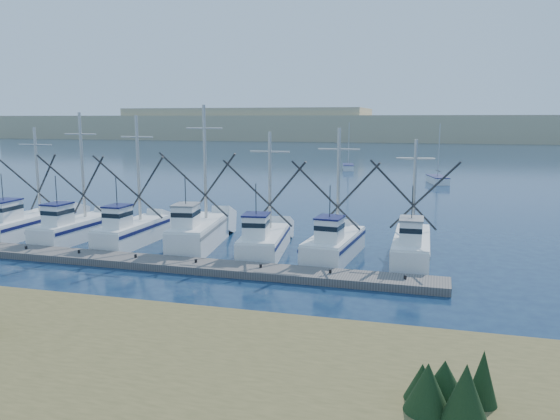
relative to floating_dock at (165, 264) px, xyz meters
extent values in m
plane|color=#0D1D3C|center=(9.14, -5.16, -0.22)|extent=(500.00, 500.00, 0.00)
cube|color=#67615C|center=(0.00, 0.00, 0.00)|extent=(32.68, 2.75, 0.44)
cube|color=tan|center=(9.14, 204.84, 4.78)|extent=(360.00, 60.00, 10.00)
cube|color=white|center=(-14.56, 5.79, 0.47)|extent=(2.92, 8.86, 1.38)
cube|color=white|center=(-14.56, 3.53, 1.92)|extent=(1.62, 2.18, 1.50)
cylinder|color=#B7B2A8|center=(-14.56, 7.29, 4.52)|extent=(0.22, 0.22, 6.72)
cube|color=white|center=(-9.74, 5.01, 0.48)|extent=(2.74, 7.36, 1.40)
cube|color=white|center=(-9.74, 3.16, 1.93)|extent=(1.46, 1.84, 1.50)
cylinder|color=#B7B2A8|center=(-9.74, 6.25, 5.08)|extent=(0.22, 0.22, 7.81)
cube|color=white|center=(-5.00, 4.83, 0.51)|extent=(2.41, 6.94, 1.46)
cube|color=white|center=(-5.00, 3.07, 1.99)|extent=(1.34, 1.71, 1.50)
cylinder|color=#B7B2A8|center=(-5.00, 6.01, 5.01)|extent=(0.22, 0.22, 7.54)
cube|color=white|center=(-0.10, 5.23, 0.64)|extent=(3.42, 7.93, 1.72)
cube|color=white|center=(-0.10, 3.26, 2.25)|extent=(1.64, 2.04, 1.50)
cylinder|color=#B7B2A8|center=(-0.10, 6.54, 5.49)|extent=(0.22, 0.22, 7.98)
cube|color=white|center=(4.70, 4.98, 0.44)|extent=(3.35, 7.44, 1.32)
cube|color=white|center=(4.70, 3.14, 1.85)|extent=(1.64, 1.92, 1.50)
cylinder|color=#B7B2A8|center=(4.70, 6.21, 4.40)|extent=(0.22, 0.22, 6.60)
cube|color=white|center=(9.34, 4.93, 0.46)|extent=(3.12, 7.28, 1.36)
cube|color=white|center=(9.34, 3.11, 1.89)|extent=(1.58, 1.86, 1.50)
cylinder|color=#B7B2A8|center=(9.34, 6.13, 4.56)|extent=(0.22, 0.22, 6.83)
cube|color=white|center=(14.11, 5.48, 0.51)|extent=(2.19, 8.20, 1.46)
cube|color=white|center=(14.11, 3.39, 1.99)|extent=(1.26, 2.00, 1.50)
cylinder|color=#B7B2A8|center=(14.11, 6.88, 4.25)|extent=(0.22, 0.22, 6.01)
cube|color=white|center=(16.14, 48.75, 0.23)|extent=(3.18, 5.70, 0.90)
cylinder|color=#B7B2A8|center=(16.14, 49.05, 4.28)|extent=(0.12, 0.12, 7.20)
cube|color=white|center=(1.45, 65.14, 0.23)|extent=(2.63, 5.53, 0.90)
cylinder|color=#B7B2A8|center=(1.45, 65.44, 4.28)|extent=(0.12, 0.12, 7.20)
camera|label=1|loc=(14.96, -28.64, 8.54)|focal=35.00mm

